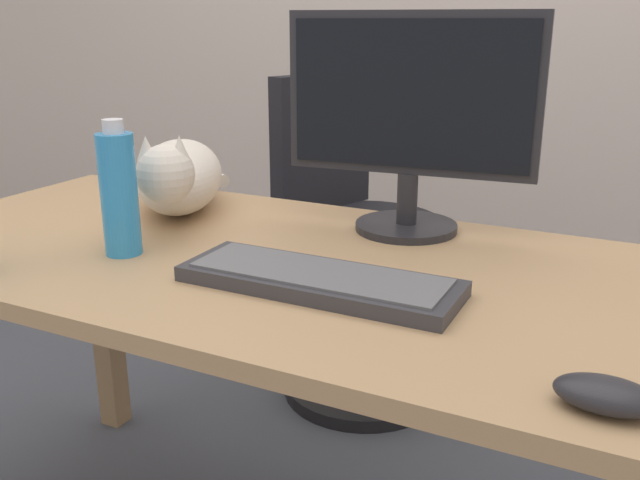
{
  "coord_description": "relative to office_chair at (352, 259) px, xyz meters",
  "views": [
    {
      "loc": [
        0.63,
        -1.0,
        1.11
      ],
      "look_at": [
        0.16,
        -0.05,
        0.77
      ],
      "focal_mm": 38.76,
      "sensor_mm": 36.0,
      "label": 1
    }
  ],
  "objects": [
    {
      "name": "desk",
      "position": [
        0.15,
        -0.8,
        0.19
      ],
      "size": [
        1.46,
        0.72,
        0.71
      ],
      "color": "tan",
      "rests_on": "ground_plane"
    },
    {
      "name": "office_chair",
      "position": [
        0.0,
        0.0,
        0.0
      ],
      "size": [
        0.51,
        0.48,
        0.96
      ],
      "color": "black",
      "rests_on": "ground_plane"
    },
    {
      "name": "monitor",
      "position": [
        0.35,
        -0.55,
        0.51
      ],
      "size": [
        0.48,
        0.2,
        0.42
      ],
      "color": "#232328",
      "rests_on": "desk"
    },
    {
      "name": "keyboard",
      "position": [
        0.34,
        -0.9,
        0.3
      ],
      "size": [
        0.44,
        0.15,
        0.03
      ],
      "color": "#333338",
      "rests_on": "desk"
    },
    {
      "name": "cat",
      "position": [
        -0.13,
        -0.63,
        0.37
      ],
      "size": [
        0.35,
        0.54,
        0.2
      ],
      "color": "silver",
      "rests_on": "desk"
    },
    {
      "name": "computer_mouse",
      "position": [
        0.77,
        -1.08,
        0.31
      ],
      "size": [
        0.11,
        0.06,
        0.04
      ],
      "primitive_type": "ellipsoid",
      "color": "#232328",
      "rests_on": "desk"
    },
    {
      "name": "water_bottle",
      "position": [
        -0.05,
        -0.9,
        0.4
      ],
      "size": [
        0.06,
        0.06,
        0.24
      ],
      "color": "#2D8CD1",
      "rests_on": "desk"
    }
  ]
}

